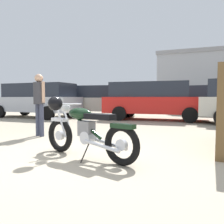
{
  "coord_description": "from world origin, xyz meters",
  "views": [
    {
      "loc": [
        2.18,
        -3.5,
        1.04
      ],
      "look_at": [
        0.28,
        1.29,
        0.71
      ],
      "focal_mm": 36.71,
      "sensor_mm": 36.0,
      "label": 1
    }
  ],
  "objects_px": {
    "pale_sedan_back": "(37,99)",
    "white_estate_far": "(211,99)",
    "bystander": "(39,98)",
    "dark_sedan_left": "(153,100)",
    "vintage_motorcycle": "(84,129)",
    "silver_sedan_mid": "(97,101)",
    "timber_gate": "(223,114)"
  },
  "relations": [
    {
      "from": "silver_sedan_mid",
      "to": "dark_sedan_left",
      "type": "distance_m",
      "value": 3.47
    },
    {
      "from": "dark_sedan_left",
      "to": "bystander",
      "type": "bearing_deg",
      "value": -112.17
    },
    {
      "from": "timber_gate",
      "to": "bystander",
      "type": "bearing_deg",
      "value": 96.01
    },
    {
      "from": "silver_sedan_mid",
      "to": "dark_sedan_left",
      "type": "xyz_separation_m",
      "value": [
        3.33,
        -0.96,
        0.1
      ]
    },
    {
      "from": "silver_sedan_mid",
      "to": "vintage_motorcycle",
      "type": "bearing_deg",
      "value": -75.37
    },
    {
      "from": "bystander",
      "to": "silver_sedan_mid",
      "type": "relative_size",
      "value": 0.38
    },
    {
      "from": "bystander",
      "to": "silver_sedan_mid",
      "type": "height_order",
      "value": "silver_sedan_mid"
    },
    {
      "from": "silver_sedan_mid",
      "to": "dark_sedan_left",
      "type": "relative_size",
      "value": 0.92
    },
    {
      "from": "vintage_motorcycle",
      "to": "bystander",
      "type": "relative_size",
      "value": 1.22
    },
    {
      "from": "white_estate_far",
      "to": "dark_sedan_left",
      "type": "relative_size",
      "value": 1.03
    },
    {
      "from": "vintage_motorcycle",
      "to": "white_estate_far",
      "type": "bearing_deg",
      "value": -85.6
    },
    {
      "from": "vintage_motorcycle",
      "to": "white_estate_far",
      "type": "distance_m",
      "value": 11.57
    },
    {
      "from": "bystander",
      "to": "dark_sedan_left",
      "type": "xyz_separation_m",
      "value": [
        1.93,
        5.63,
        -0.08
      ]
    },
    {
      "from": "bystander",
      "to": "timber_gate",
      "type": "bearing_deg",
      "value": 108.43
    },
    {
      "from": "pale_sedan_back",
      "to": "white_estate_far",
      "type": "bearing_deg",
      "value": -148.07
    },
    {
      "from": "vintage_motorcycle",
      "to": "bystander",
      "type": "bearing_deg",
      "value": -18.88
    },
    {
      "from": "pale_sedan_back",
      "to": "silver_sedan_mid",
      "type": "relative_size",
      "value": 1.07
    },
    {
      "from": "vintage_motorcycle",
      "to": "timber_gate",
      "type": "relative_size",
      "value": 0.8
    },
    {
      "from": "bystander",
      "to": "silver_sedan_mid",
      "type": "distance_m",
      "value": 6.73
    },
    {
      "from": "bystander",
      "to": "pale_sedan_back",
      "type": "height_order",
      "value": "pale_sedan_back"
    },
    {
      "from": "vintage_motorcycle",
      "to": "bystander",
      "type": "height_order",
      "value": "bystander"
    },
    {
      "from": "bystander",
      "to": "dark_sedan_left",
      "type": "relative_size",
      "value": 0.35
    },
    {
      "from": "pale_sedan_back",
      "to": "silver_sedan_mid",
      "type": "height_order",
      "value": "pale_sedan_back"
    },
    {
      "from": "bystander",
      "to": "dark_sedan_left",
      "type": "bearing_deg",
      "value": 178.71
    },
    {
      "from": "vintage_motorcycle",
      "to": "dark_sedan_left",
      "type": "relative_size",
      "value": 0.42
    },
    {
      "from": "pale_sedan_back",
      "to": "silver_sedan_mid",
      "type": "distance_m",
      "value": 3.22
    },
    {
      "from": "pale_sedan_back",
      "to": "white_estate_far",
      "type": "height_order",
      "value": "same"
    },
    {
      "from": "bystander",
      "to": "silver_sedan_mid",
      "type": "xyz_separation_m",
      "value": [
        -1.4,
        6.58,
        -0.18
      ]
    },
    {
      "from": "bystander",
      "to": "white_estate_far",
      "type": "relative_size",
      "value": 0.34
    },
    {
      "from": "pale_sedan_back",
      "to": "dark_sedan_left",
      "type": "height_order",
      "value": "same"
    },
    {
      "from": "silver_sedan_mid",
      "to": "pale_sedan_back",
      "type": "bearing_deg",
      "value": -151.39
    },
    {
      "from": "timber_gate",
      "to": "vintage_motorcycle",
      "type": "bearing_deg",
      "value": 130.14
    }
  ]
}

